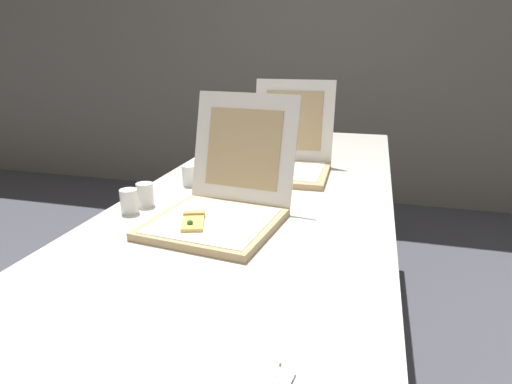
{
  "coord_description": "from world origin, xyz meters",
  "views": [
    {
      "loc": [
        0.35,
        -0.74,
        1.24
      ],
      "look_at": [
        0.02,
        0.48,
        0.82
      ],
      "focal_mm": 30.28,
      "sensor_mm": 36.0,
      "label": 1
    }
  ],
  "objects_px": {
    "cup_white_near_left": "(129,201)",
    "cup_white_far": "(235,153)",
    "pizza_box_front": "(221,205)",
    "table": "(264,204)",
    "cup_white_mid": "(189,175)",
    "cup_white_near_center": "(145,194)",
    "pizza_box_middle": "(287,160)"
  },
  "relations": [
    {
      "from": "cup_white_far",
      "to": "cup_white_near_left",
      "type": "bearing_deg",
      "value": -99.41
    },
    {
      "from": "table",
      "to": "cup_white_near_left",
      "type": "bearing_deg",
      "value": -139.27
    },
    {
      "from": "cup_white_near_left",
      "to": "cup_white_mid",
      "type": "xyz_separation_m",
      "value": [
        0.06,
        0.31,
        0.0
      ]
    },
    {
      "from": "table",
      "to": "pizza_box_front",
      "type": "bearing_deg",
      "value": -100.29
    },
    {
      "from": "cup_white_near_left",
      "to": "cup_white_far",
      "type": "relative_size",
      "value": 1.0
    },
    {
      "from": "cup_white_near_center",
      "to": "cup_white_mid",
      "type": "bearing_deg",
      "value": 78.34
    },
    {
      "from": "pizza_box_front",
      "to": "cup_white_far",
      "type": "relative_size",
      "value": 6.25
    },
    {
      "from": "table",
      "to": "cup_white_near_center",
      "type": "relative_size",
      "value": 32.36
    },
    {
      "from": "cup_white_mid",
      "to": "cup_white_near_center",
      "type": "bearing_deg",
      "value": -101.66
    },
    {
      "from": "cup_white_mid",
      "to": "cup_white_far",
      "type": "bearing_deg",
      "value": 82.53
    },
    {
      "from": "pizza_box_middle",
      "to": "cup_white_near_left",
      "type": "distance_m",
      "value": 0.69
    },
    {
      "from": "cup_white_near_left",
      "to": "cup_white_far",
      "type": "height_order",
      "value": "same"
    },
    {
      "from": "table",
      "to": "cup_white_far",
      "type": "bearing_deg",
      "value": 120.91
    },
    {
      "from": "pizza_box_middle",
      "to": "cup_white_far",
      "type": "height_order",
      "value": "pizza_box_middle"
    },
    {
      "from": "pizza_box_middle",
      "to": "cup_white_near_left",
      "type": "relative_size",
      "value": 5.5
    },
    {
      "from": "cup_white_near_center",
      "to": "cup_white_near_left",
      "type": "xyz_separation_m",
      "value": [
        -0.02,
        -0.07,
        0.0
      ]
    },
    {
      "from": "pizza_box_front",
      "to": "cup_white_near_left",
      "type": "distance_m",
      "value": 0.3
    },
    {
      "from": "pizza_box_middle",
      "to": "cup_white_near_center",
      "type": "height_order",
      "value": "pizza_box_middle"
    },
    {
      "from": "cup_white_near_center",
      "to": "cup_white_far",
      "type": "distance_m",
      "value": 0.63
    },
    {
      "from": "table",
      "to": "pizza_box_middle",
      "type": "bearing_deg",
      "value": 84.41
    },
    {
      "from": "pizza_box_front",
      "to": "cup_white_far",
      "type": "height_order",
      "value": "pizza_box_front"
    },
    {
      "from": "cup_white_near_center",
      "to": "cup_white_near_left",
      "type": "distance_m",
      "value": 0.07
    },
    {
      "from": "pizza_box_middle",
      "to": "cup_white_mid",
      "type": "distance_m",
      "value": 0.41
    },
    {
      "from": "pizza_box_front",
      "to": "cup_white_far",
      "type": "bearing_deg",
      "value": 111.67
    },
    {
      "from": "pizza_box_front",
      "to": "pizza_box_middle",
      "type": "xyz_separation_m",
      "value": [
        0.08,
        0.57,
        0.0
      ]
    },
    {
      "from": "cup_white_mid",
      "to": "pizza_box_middle",
      "type": "bearing_deg",
      "value": 40.06
    },
    {
      "from": "pizza_box_middle",
      "to": "cup_white_near_left",
      "type": "height_order",
      "value": "pizza_box_middle"
    },
    {
      "from": "table",
      "to": "pizza_box_middle",
      "type": "relative_size",
      "value": 5.89
    },
    {
      "from": "table",
      "to": "cup_white_near_left",
      "type": "height_order",
      "value": "cup_white_near_left"
    },
    {
      "from": "table",
      "to": "cup_white_mid",
      "type": "relative_size",
      "value": 32.36
    },
    {
      "from": "pizza_box_front",
      "to": "cup_white_mid",
      "type": "xyz_separation_m",
      "value": [
        -0.23,
        0.31,
        -0.01
      ]
    },
    {
      "from": "cup_white_far",
      "to": "cup_white_mid",
      "type": "relative_size",
      "value": 1.0
    }
  ]
}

